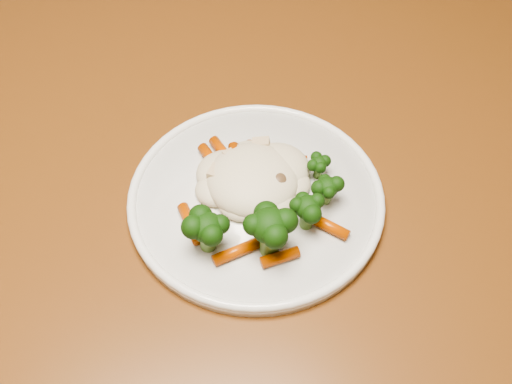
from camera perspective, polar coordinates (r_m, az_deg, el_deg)
dining_table at (r=0.78m, az=4.74°, el=-4.92°), size 1.47×1.22×0.75m
plate at (r=0.69m, az=0.00°, el=-0.71°), size 0.27×0.27×0.01m
meal at (r=0.66m, az=0.23°, el=-0.19°), size 0.18×0.19×0.05m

